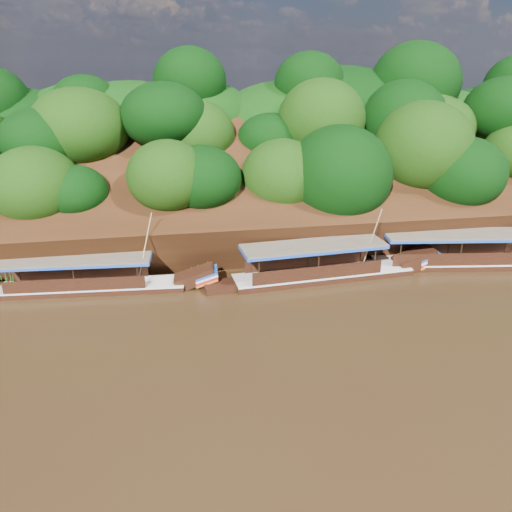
{
  "coord_description": "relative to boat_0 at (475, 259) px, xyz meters",
  "views": [
    {
      "loc": [
        -8.12,
        -24.84,
        14.87
      ],
      "look_at": [
        -2.53,
        7.0,
        2.13
      ],
      "focal_mm": 35.0,
      "sensor_mm": 36.0,
      "label": 1
    }
  ],
  "objects": [
    {
      "name": "boat_2",
      "position": [
        -27.88,
        0.5,
        -0.07
      ],
      "size": [
        15.23,
        3.16,
        5.76
      ],
      "rotation": [
        0.0,
        0.0,
        -0.07
      ],
      "color": "black",
      "rests_on": "ground"
    },
    {
      "name": "boat_1",
      "position": [
        -11.46,
        -0.19,
        0.0
      ],
      "size": [
        15.74,
        3.58,
        5.86
      ],
      "rotation": [
        0.0,
        0.0,
        0.08
      ],
      "color": "black",
      "rests_on": "ground"
    },
    {
      "name": "ground",
      "position": [
        -14.71,
        -7.35,
        -0.61
      ],
      "size": [
        160.0,
        160.0,
        0.0
      ],
      "primitive_type": "plane",
      "color": "black",
      "rests_on": "ground"
    },
    {
      "name": "reeds",
      "position": [
        -17.55,
        2.24,
        0.29
      ],
      "size": [
        49.25,
        2.41,
        2.29
      ],
      "color": "#1D6A1A",
      "rests_on": "ground"
    },
    {
      "name": "boat_0",
      "position": [
        0.0,
        0.0,
        0.0
      ],
      "size": [
        16.69,
        4.51,
        7.14
      ],
      "rotation": [
        0.0,
        0.0,
        -0.14
      ],
      "color": "black",
      "rests_on": "ground"
    },
    {
      "name": "riverbank",
      "position": [
        -14.72,
        15.37,
        1.28
      ],
      "size": [
        120.0,
        30.06,
        19.4
      ],
      "color": "black",
      "rests_on": "ground"
    }
  ]
}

